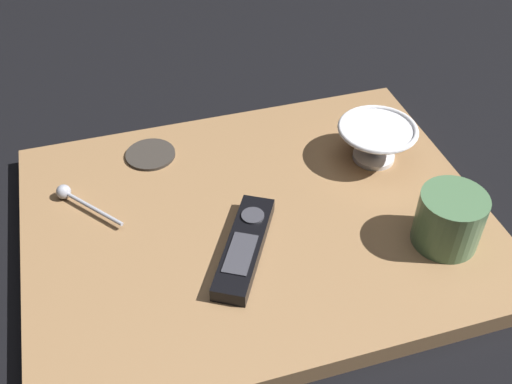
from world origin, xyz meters
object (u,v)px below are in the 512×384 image
at_px(cereal_bowl, 376,141).
at_px(teaspoon, 72,196).
at_px(coffee_mug, 449,220).
at_px(tv_remote_near, 245,247).
at_px(drink_coaster, 150,154).

bearing_deg(cereal_bowl, teaspoon, -94.08).
xyz_separation_m(coffee_mug, tv_remote_near, (-0.06, -0.27, -0.03)).
xyz_separation_m(tv_remote_near, drink_coaster, (-0.25, -0.09, -0.01)).
bearing_deg(coffee_mug, tv_remote_near, -101.98).
xyz_separation_m(teaspoon, tv_remote_near, (0.17, 0.22, -0.00)).
distance_m(coffee_mug, teaspoon, 0.55).
bearing_deg(teaspoon, tv_remote_near, 51.90).
relative_size(tv_remote_near, drink_coaster, 2.26).
relative_size(teaspoon, tv_remote_near, 0.59).
distance_m(cereal_bowl, tv_remote_near, 0.29).
bearing_deg(drink_coaster, coffee_mug, 49.90).
distance_m(cereal_bowl, coffee_mug, 0.20).
bearing_deg(teaspoon, coffee_mug, 64.99).
distance_m(cereal_bowl, teaspoon, 0.48).
xyz_separation_m(cereal_bowl, drink_coaster, (-0.11, -0.35, -0.03)).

